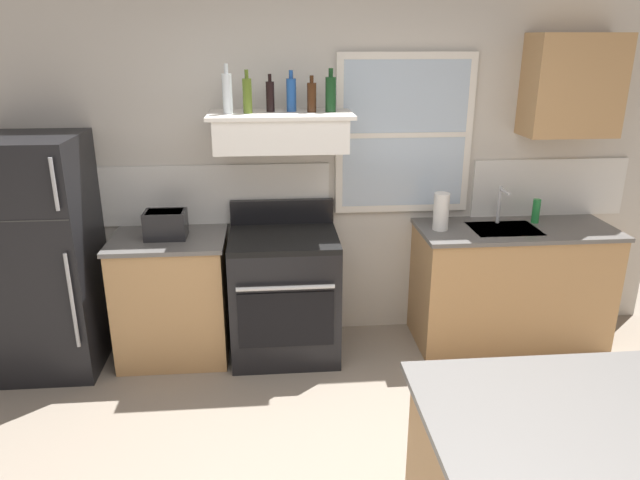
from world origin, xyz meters
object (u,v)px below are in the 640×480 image
(toaster, at_px, (166,224))
(bottle_clear_tall, at_px, (227,93))
(bottle_olive_oil_square, at_px, (247,95))
(refrigerator, at_px, (40,257))
(stove_range, at_px, (285,294))
(bottle_dark_green_wine, at_px, (331,94))
(paper_towel_roll, at_px, (441,211))
(bottle_blue_liqueur, at_px, (291,94))
(dish_soap_bottle, at_px, (536,211))
(bottle_brown_stout, at_px, (312,97))
(bottle_balsamic_dark, at_px, (270,96))

(toaster, distance_m, bottle_clear_tall, 0.98)
(toaster, relative_size, bottle_olive_oil_square, 1.07)
(refrigerator, xyz_separation_m, stove_range, (1.65, 0.02, -0.35))
(bottle_dark_green_wine, height_order, paper_towel_roll, bottle_dark_green_wine)
(toaster, distance_m, bottle_blue_liqueur, 1.23)
(stove_range, bearing_deg, bottle_dark_green_wine, 16.87)
(bottle_dark_green_wine, relative_size, dish_soap_bottle, 1.57)
(bottle_blue_liqueur, relative_size, bottle_dark_green_wine, 0.95)
(toaster, height_order, bottle_brown_stout, bottle_brown_stout)
(bottle_olive_oil_square, bearing_deg, refrigerator, -176.41)
(bottle_clear_tall, relative_size, dish_soap_bottle, 1.75)
(refrigerator, relative_size, stove_range, 1.49)
(dish_soap_bottle, bearing_deg, paper_towel_roll, -172.42)
(bottle_olive_oil_square, xyz_separation_m, bottle_brown_stout, (0.42, 0.03, -0.02))
(refrigerator, distance_m, toaster, 0.87)
(bottle_brown_stout, bearing_deg, dish_soap_bottle, 1.43)
(stove_range, relative_size, bottle_brown_stout, 4.59)
(dish_soap_bottle, bearing_deg, bottle_blue_liqueur, 179.76)
(bottle_balsamic_dark, distance_m, bottle_brown_stout, 0.28)
(bottle_blue_liqueur, xyz_separation_m, paper_towel_roll, (1.05, -0.11, -0.81))
(refrigerator, height_order, bottle_brown_stout, bottle_brown_stout)
(toaster, bearing_deg, bottle_clear_tall, 4.16)
(stove_range, height_order, bottle_dark_green_wine, bottle_dark_green_wine)
(paper_towel_roll, distance_m, dish_soap_bottle, 0.76)
(bottle_balsamic_dark, xyz_separation_m, bottle_blue_liqueur, (0.14, -0.00, 0.01))
(bottle_clear_tall, relative_size, bottle_brown_stout, 1.33)
(bottle_clear_tall, height_order, bottle_blue_liqueur, bottle_clear_tall)
(bottle_dark_green_wine, bearing_deg, bottle_clear_tall, -175.98)
(refrigerator, distance_m, stove_range, 1.69)
(bottle_balsamic_dark, height_order, bottle_brown_stout, bottle_balsamic_dark)
(bottle_olive_oil_square, distance_m, bottle_blue_liqueur, 0.30)
(toaster, distance_m, bottle_dark_green_wine, 1.43)
(stove_range, distance_m, bottle_brown_stout, 1.40)
(refrigerator, xyz_separation_m, bottle_olive_oil_square, (1.44, 0.09, 1.05))
(refrigerator, distance_m, bottle_olive_oil_square, 1.78)
(refrigerator, xyz_separation_m, bottle_blue_liqueur, (1.73, 0.17, 1.04))
(bottle_brown_stout, relative_size, dish_soap_bottle, 1.32)
(bottle_brown_stout, xyz_separation_m, dish_soap_bottle, (1.67, 0.04, -0.85))
(stove_range, xyz_separation_m, bottle_olive_oil_square, (-0.21, 0.07, 1.40))
(refrigerator, bearing_deg, bottle_balsamic_dark, 6.06)
(refrigerator, distance_m, bottle_dark_green_wine, 2.25)
(bottle_clear_tall, bearing_deg, bottle_brown_stout, 4.26)
(refrigerator, distance_m, dish_soap_bottle, 3.54)
(stove_range, height_order, paper_towel_roll, paper_towel_roll)
(refrigerator, distance_m, bottle_blue_liqueur, 2.02)
(paper_towel_roll, bearing_deg, stove_range, -178.10)
(bottle_clear_tall, bearing_deg, refrigerator, -176.61)
(bottle_dark_green_wine, distance_m, paper_towel_roll, 1.14)
(bottle_clear_tall, distance_m, bottle_brown_stout, 0.55)
(toaster, xyz_separation_m, bottle_brown_stout, (1.01, 0.07, 0.84))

